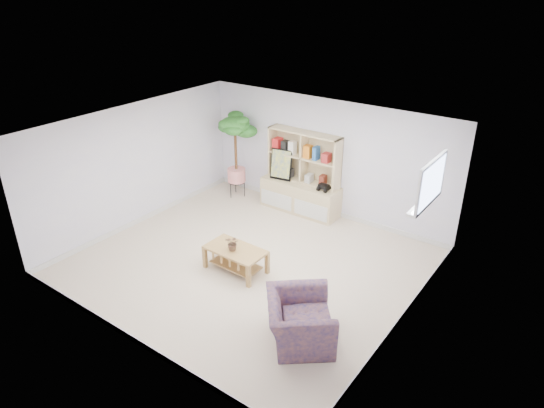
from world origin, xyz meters
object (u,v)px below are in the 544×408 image
Objects in this scene: storage_unit at (301,173)px; armchair at (300,318)px; coffee_table at (236,260)px; floor_tree at (236,156)px.

storage_unit reaches higher than armchair.
storage_unit reaches higher than coffee_table.
floor_tree is at bearing 130.19° from coffee_table.
floor_tree is 4.92m from armchair.
coffee_table is at bearing -82.03° from storage_unit.
coffee_table is (0.36, -2.54, -0.64)m from storage_unit.
storage_unit is 1.67× the size of coffee_table.
floor_tree is at bearing 10.56° from armchair.
armchair is (1.80, -0.81, 0.16)m from coffee_table.
coffee_table is at bearing -50.75° from floor_tree.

